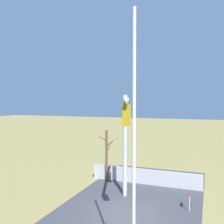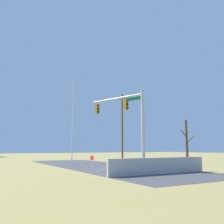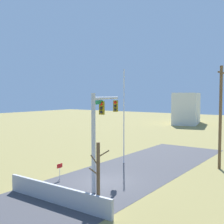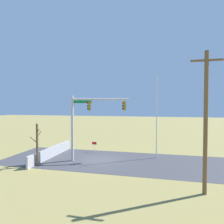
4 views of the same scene
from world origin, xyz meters
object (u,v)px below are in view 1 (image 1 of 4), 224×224
Objects in this scene: flagpole at (134,159)px; bare_tree at (107,155)px; signal_mast at (125,129)px; open_sign at (190,196)px.

bare_tree is at bearing 26.45° from flagpole.
signal_mast is 5.27m from open_sign.
signal_mast is at bearing -144.10° from bare_tree.
open_sign is (-3.47, -6.55, -1.15)m from bare_tree.
flagpole reaches higher than signal_mast.
flagpole is 2.27× the size of bare_tree.
signal_mast reaches higher than bare_tree.
open_sign is (7.44, -1.12, -3.62)m from flagpole.
signal_mast is at bearing 20.30° from flagpole.
flagpole is 8.35m from open_sign.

